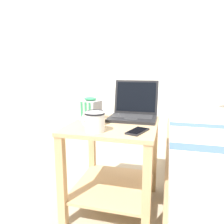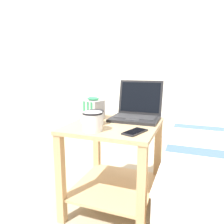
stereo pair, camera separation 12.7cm
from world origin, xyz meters
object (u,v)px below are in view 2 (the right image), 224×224
Objects in this scene: mug_front_left at (92,120)px; snack_bag at (93,109)px; cell_phone at (135,132)px; laptop at (137,111)px; mug_front_right at (96,117)px.

snack_bag is at bearing 114.23° from mug_front_left.
snack_bag is at bearing 147.59° from cell_phone.
cell_phone is at bearing -32.41° from snack_bag.
laptop is 0.29m from snack_bag.
laptop is at bearing 102.74° from cell_phone.
mug_front_left is 0.13m from mug_front_right.
laptop is 0.33m from cell_phone.
mug_front_right is 0.80× the size of cell_phone.
mug_front_right is at bearing -128.16° from laptop.
snack_bag is 0.90× the size of cell_phone.
cell_phone is (0.07, -0.32, -0.04)m from laptop.
laptop is at bearing 51.84° from mug_front_right.
mug_front_left is 0.23m from cell_phone.
cell_phone is at bearing -17.05° from mug_front_right.
laptop reaches higher than mug_front_right.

